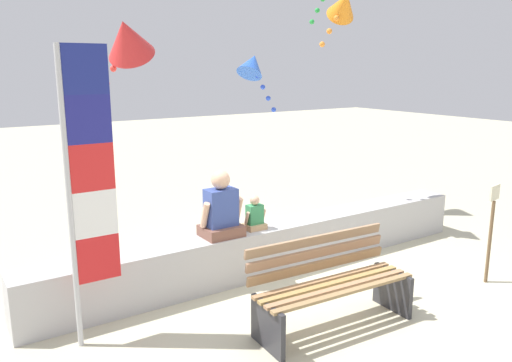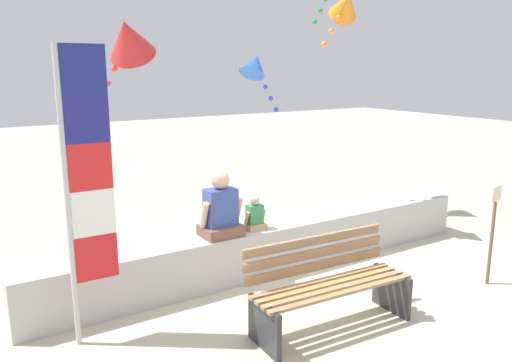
# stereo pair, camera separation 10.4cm
# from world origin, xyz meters

# --- Properties ---
(ground_plane) EXTENTS (40.00, 40.00, 0.00)m
(ground_plane) POSITION_xyz_m (0.00, 0.00, 0.00)
(ground_plane) COLOR beige
(seawall_ledge) EXTENTS (6.23, 0.47, 0.60)m
(seawall_ledge) POSITION_xyz_m (0.00, 0.89, 0.30)
(seawall_ledge) COLOR #B4B2B3
(seawall_ledge) RESTS_ON ground
(park_bench) EXTENTS (1.71, 0.70, 0.88)m
(park_bench) POSITION_xyz_m (-0.36, -0.60, 0.42)
(park_bench) COLOR #95764D
(park_bench) RESTS_ON ground
(person_adult) EXTENTS (0.52, 0.38, 0.79)m
(person_adult) POSITION_xyz_m (-0.77, 0.87, 0.91)
(person_adult) COLOR brown
(person_adult) RESTS_ON seawall_ledge
(person_child) EXTENTS (0.28, 0.21, 0.43)m
(person_child) POSITION_xyz_m (-0.30, 0.87, 0.77)
(person_child) COLOR tan
(person_child) RESTS_ON seawall_ledge
(flag_banner) EXTENTS (0.44, 0.05, 2.75)m
(flag_banner) POSITION_xyz_m (-2.43, 0.37, 1.58)
(flag_banner) COLOR #B7B7BC
(flag_banner) RESTS_ON ground
(kite_red) EXTENTS (0.92, 0.95, 1.12)m
(kite_red) POSITION_xyz_m (-1.37, 2.07, 2.89)
(kite_red) COLOR red
(kite_blue) EXTENTS (0.70, 0.71, 1.03)m
(kite_blue) POSITION_xyz_m (1.06, 3.02, 2.58)
(kite_blue) COLOR blue
(kite_orange) EXTENTS (0.61, 0.66, 0.86)m
(kite_orange) POSITION_xyz_m (1.57, 1.45, 3.40)
(kite_orange) COLOR orange
(sign_post) EXTENTS (0.24, 0.06, 1.21)m
(sign_post) POSITION_xyz_m (1.93, -0.86, 0.72)
(sign_post) COLOR brown
(sign_post) RESTS_ON ground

